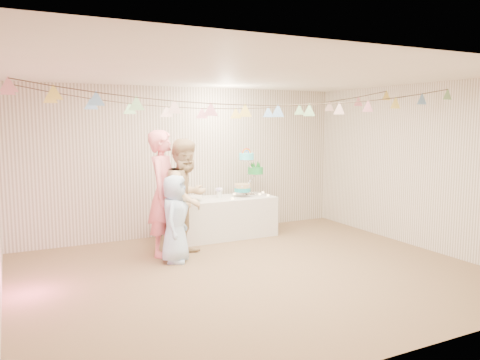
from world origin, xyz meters
name	(u,v)px	position (x,y,z in m)	size (l,w,h in m)	color
floor	(253,273)	(0.00, 0.00, 0.00)	(6.00, 6.00, 0.00)	brown
ceiling	(254,74)	(0.00, 0.00, 2.60)	(6.00, 6.00, 0.00)	silver
back_wall	(187,161)	(0.00, 2.50, 1.30)	(6.00, 6.00, 0.00)	silver
front_wall	(397,208)	(0.00, -2.50, 1.30)	(6.00, 6.00, 0.00)	silver
right_wall	(420,166)	(3.00, 0.00, 1.30)	(5.00, 5.00, 0.00)	silver
table	(222,217)	(0.44, 1.98, 0.34)	(1.84, 0.74, 0.69)	silver
cake_stand	(249,170)	(0.99, 2.03, 1.14)	(0.71, 0.41, 0.79)	silver
cake_bottom	(243,188)	(0.84, 1.97, 0.84)	(0.31, 0.31, 0.15)	#24A7AB
cake_middle	(255,171)	(1.17, 2.12, 1.11)	(0.27, 0.27, 0.22)	green
cake_top_tier	(246,157)	(0.93, 2.00, 1.38)	(0.25, 0.25, 0.19)	#51EFFF
platter	(192,197)	(-0.13, 1.93, 0.76)	(0.36, 0.36, 0.02)	white
posy	(219,189)	(0.41, 2.03, 0.84)	(0.15, 0.15, 0.18)	white
person_adult_a	(164,193)	(-0.78, 1.38, 0.94)	(0.69, 0.45, 1.88)	pink
person_adult_b	(187,198)	(-0.49, 1.19, 0.88)	(0.85, 0.67, 1.76)	tan
person_child	(175,219)	(-0.76, 0.96, 0.63)	(0.61, 0.40, 1.26)	#B4D7FF
bunting_back	(219,98)	(0.00, 1.10, 2.35)	(5.60, 1.10, 0.40)	pink
bunting_front	(262,96)	(0.00, -0.20, 2.32)	(5.60, 0.90, 0.36)	#72A5E5
tealight_0	(181,202)	(-0.36, 1.83, 0.70)	(0.04, 0.04, 0.03)	#FFD88C
tealight_1	(199,197)	(0.09, 2.16, 0.70)	(0.04, 0.04, 0.03)	#FFD88C
tealight_2	(233,199)	(0.54, 1.76, 0.70)	(0.04, 0.04, 0.03)	#FFD88C
tealight_3	(234,194)	(0.79, 2.20, 0.70)	(0.04, 0.04, 0.03)	#FFD88C
tealight_4	(268,195)	(1.26, 1.80, 0.70)	(0.04, 0.04, 0.03)	#FFD88C
tealight_5	(263,192)	(1.34, 2.13, 0.70)	(0.04, 0.04, 0.03)	#FFD88C
tealight_6	(260,194)	(1.19, 1.98, 0.70)	(0.04, 0.04, 0.03)	#FFD88C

